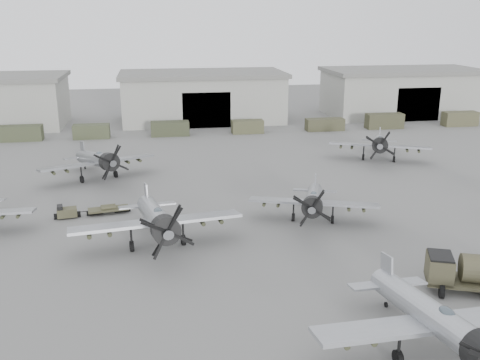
% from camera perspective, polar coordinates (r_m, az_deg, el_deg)
% --- Properties ---
extents(ground, '(220.00, 220.00, 0.00)m').
position_cam_1_polar(ground, '(39.31, 4.84, -10.52)').
color(ground, slate).
rests_on(ground, ground).
extents(hangar_center, '(29.00, 14.80, 8.70)m').
position_cam_1_polar(hangar_center, '(97.07, -4.00, 8.90)').
color(hangar_center, gray).
rests_on(hangar_center, ground).
extents(hangar_right, '(29.00, 14.80, 8.70)m').
position_cam_1_polar(hangar_right, '(107.40, 16.88, 9.00)').
color(hangar_right, gray).
rests_on(hangar_right, ground).
extents(support_truck_1, '(6.59, 2.20, 2.32)m').
position_cam_1_polar(support_truck_1, '(87.78, -22.43, 4.63)').
color(support_truck_1, '#393F29').
rests_on(support_truck_1, ground).
extents(support_truck_2, '(5.48, 2.20, 2.17)m').
position_cam_1_polar(support_truck_2, '(85.99, -15.56, 5.02)').
color(support_truck_2, '#3B412A').
rests_on(support_truck_2, ground).
extents(support_truck_3, '(5.98, 2.20, 2.26)m').
position_cam_1_polar(support_truck_3, '(85.47, -7.48, 5.46)').
color(support_truck_3, '#333825').
rests_on(support_truck_3, ground).
extents(support_truck_4, '(5.07, 2.20, 2.09)m').
position_cam_1_polar(support_truck_4, '(86.73, 0.80, 5.72)').
color(support_truck_4, '#44442D').
rests_on(support_truck_4, ground).
extents(support_truck_5, '(6.29, 2.20, 1.96)m').
position_cam_1_polar(support_truck_5, '(89.89, 9.03, 5.87)').
color(support_truck_5, '#3C3B27').
rests_on(support_truck_5, ground).
extents(support_truck_6, '(6.23, 2.20, 2.49)m').
position_cam_1_polar(support_truck_6, '(93.59, 15.15, 6.10)').
color(support_truck_6, '#393925').
rests_on(support_truck_6, ground).
extents(support_truck_7, '(5.95, 2.20, 2.42)m').
position_cam_1_polar(support_truck_7, '(100.02, 22.40, 6.06)').
color(support_truck_7, '#46452E').
rests_on(support_truck_7, ground).
extents(aircraft_near_1, '(13.64, 12.27, 5.47)m').
position_cam_1_polar(aircraft_near_1, '(31.55, 20.38, -13.93)').
color(aircraft_near_1, '#A0A4A9').
rests_on(aircraft_near_1, ground).
extents(aircraft_mid_1, '(14.11, 12.70, 5.60)m').
position_cam_1_polar(aircraft_mid_1, '(43.55, -8.84, -4.15)').
color(aircraft_mid_1, '#95989D').
rests_on(aircraft_mid_1, ground).
extents(aircraft_mid_2, '(11.82, 10.65, 4.75)m').
position_cam_1_polar(aircraft_mid_2, '(49.01, 7.84, -2.14)').
color(aircraft_mid_2, gray).
rests_on(aircraft_mid_2, ground).
extents(aircraft_far_0, '(12.97, 11.74, 5.28)m').
position_cam_1_polar(aircraft_far_0, '(63.19, -14.90, 2.07)').
color(aircraft_far_0, gray).
rests_on(aircraft_far_0, ground).
extents(aircraft_far_1, '(12.71, 11.51, 5.19)m').
position_cam_1_polar(aircraft_far_1, '(71.62, 14.67, 3.78)').
color(aircraft_far_1, '#94969C').
rests_on(aircraft_far_1, ground).
extents(tug_trailer, '(6.70, 2.26, 1.33)m').
position_cam_1_polar(tug_trailer, '(52.76, -16.40, -3.21)').
color(tug_trailer, '#43412C').
rests_on(tug_trailer, ground).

